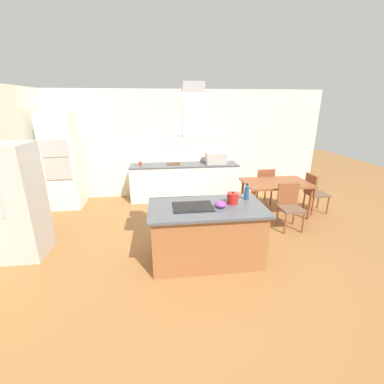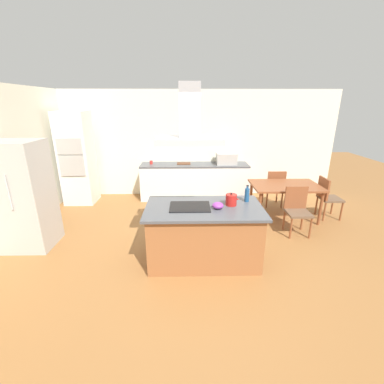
% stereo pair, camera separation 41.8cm
% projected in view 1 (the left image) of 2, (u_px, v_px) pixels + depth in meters
% --- Properties ---
extents(ground, '(16.00, 16.00, 0.00)m').
position_uv_depth(ground, '(194.00, 219.00, 5.61)').
color(ground, '#936033').
extents(wall_back, '(7.20, 0.10, 2.70)m').
position_uv_depth(wall_back, '(185.00, 144.00, 6.81)').
color(wall_back, silver).
rests_on(wall_back, ground).
extents(kitchen_island, '(1.75, 0.99, 0.90)m').
position_uv_depth(kitchen_island, '(206.00, 233.00, 4.05)').
color(kitchen_island, '#995B33').
rests_on(kitchen_island, ground).
extents(cooktop, '(0.60, 0.44, 0.01)m').
position_uv_depth(cooktop, '(193.00, 207.00, 3.88)').
color(cooktop, black).
rests_on(cooktop, kitchen_island).
extents(tea_kettle, '(0.22, 0.17, 0.19)m').
position_uv_depth(tea_kettle, '(233.00, 198.00, 3.99)').
color(tea_kettle, '#B21E19').
rests_on(tea_kettle, kitchen_island).
extents(olive_oil_bottle, '(0.07, 0.07, 0.27)m').
position_uv_depth(olive_oil_bottle, '(247.00, 193.00, 4.15)').
color(olive_oil_bottle, navy).
rests_on(olive_oil_bottle, kitchen_island).
extents(mixing_bowl, '(0.17, 0.17, 0.09)m').
position_uv_depth(mixing_bowl, '(221.00, 204.00, 3.86)').
color(mixing_bowl, purple).
rests_on(mixing_bowl, kitchen_island).
extents(back_counter, '(2.73, 0.62, 0.90)m').
position_uv_depth(back_counter, '(184.00, 181.00, 6.75)').
color(back_counter, silver).
rests_on(back_counter, ground).
extents(countertop_microwave, '(0.50, 0.38, 0.28)m').
position_uv_depth(countertop_microwave, '(216.00, 158.00, 6.65)').
color(countertop_microwave, '#B2AFAA').
rests_on(countertop_microwave, back_counter).
extents(coffee_mug_red, '(0.08, 0.08, 0.09)m').
position_uv_depth(coffee_mug_red, '(140.00, 163.00, 6.49)').
color(coffee_mug_red, red).
rests_on(coffee_mug_red, back_counter).
extents(cutting_board, '(0.34, 0.24, 0.02)m').
position_uv_depth(cutting_board, '(173.00, 164.00, 6.62)').
color(cutting_board, '#59331E').
rests_on(cutting_board, back_counter).
extents(wall_oven_stack, '(0.70, 0.66, 2.20)m').
position_uv_depth(wall_oven_stack, '(62.00, 161.00, 5.98)').
color(wall_oven_stack, silver).
rests_on(wall_oven_stack, ground).
extents(refrigerator, '(0.80, 0.73, 1.82)m').
position_uv_depth(refrigerator, '(11.00, 203.00, 4.03)').
color(refrigerator, '#B2AFAA').
rests_on(refrigerator, ground).
extents(dining_table, '(1.40, 0.90, 0.75)m').
position_uv_depth(dining_table, '(276.00, 186.00, 5.67)').
color(dining_table, brown).
rests_on(dining_table, ground).
extents(chair_at_right_end, '(0.42, 0.42, 0.89)m').
position_uv_depth(chair_at_right_end, '(314.00, 191.00, 5.83)').
color(chair_at_right_end, brown).
rests_on(chair_at_right_end, ground).
extents(chair_facing_island, '(0.42, 0.42, 0.89)m').
position_uv_depth(chair_facing_island, '(290.00, 203.00, 5.10)').
color(chair_facing_island, brown).
rests_on(chair_facing_island, ground).
extents(chair_facing_back_wall, '(0.42, 0.42, 0.89)m').
position_uv_depth(chair_facing_back_wall, '(264.00, 184.00, 6.34)').
color(chair_facing_back_wall, brown).
rests_on(chair_facing_back_wall, ground).
extents(range_hood, '(0.90, 0.55, 0.78)m').
position_uv_depth(range_hood, '(193.00, 124.00, 3.49)').
color(range_hood, '#ADADB2').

